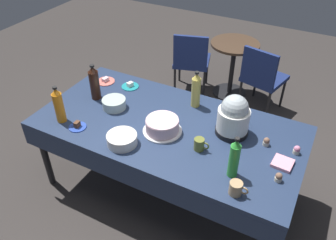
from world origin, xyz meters
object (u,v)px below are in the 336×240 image
at_px(dessert_plate_cobalt, 77,126).
at_px(slow_cooker, 234,116).
at_px(cupcake_mint, 266,142).
at_px(coffee_mug_olive, 199,144).
at_px(glass_salad_bowl, 114,103).
at_px(soda_bottle_orange_juice, 59,105).
at_px(dessert_plate_teal, 130,86).
at_px(coffee_mug_tan, 236,188).
at_px(dessert_plate_coral, 106,81).
at_px(cupcake_rose, 279,177).
at_px(soda_bottle_cola, 94,83).
at_px(maroon_chair_right, 262,76).
at_px(frosted_layer_cake, 162,126).
at_px(cupcake_cocoa, 297,150).
at_px(ceramic_snack_bowl, 122,139).
at_px(potluck_table, 168,131).
at_px(soda_bottle_ginger_ale, 196,90).
at_px(round_cafe_table, 233,59).
at_px(soda_bottle_lime_soda, 234,158).
at_px(maroon_chair_left, 191,59).

bearing_deg(dessert_plate_cobalt, slow_cooker, 24.66).
distance_m(cupcake_mint, coffee_mug_olive, 0.52).
height_order(glass_salad_bowl, soda_bottle_orange_juice, soda_bottle_orange_juice).
bearing_deg(dessert_plate_teal, coffee_mug_tan, -30.92).
bearing_deg(soda_bottle_orange_juice, coffee_mug_tan, -2.91).
distance_m(slow_cooker, soda_bottle_orange_juice, 1.41).
distance_m(slow_cooker, dessert_plate_coral, 1.39).
distance_m(dessert_plate_teal, cupcake_rose, 1.65).
bearing_deg(soda_bottle_cola, dessert_plate_cobalt, -72.73).
distance_m(cupcake_rose, cupcake_mint, 0.37).
xyz_separation_m(dessert_plate_coral, soda_bottle_cola, (0.10, -0.27, 0.15)).
height_order(glass_salad_bowl, maroon_chair_right, maroon_chair_right).
xyz_separation_m(frosted_layer_cake, cupcake_cocoa, (1.01, 0.24, -0.03)).
bearing_deg(soda_bottle_cola, cupcake_rose, -8.25).
bearing_deg(ceramic_snack_bowl, cupcake_rose, 8.60).
distance_m(dessert_plate_cobalt, cupcake_cocoa, 1.72).
distance_m(cupcake_rose, maroon_chair_right, 1.94).
distance_m(frosted_layer_cake, ceramic_snack_bowl, 0.34).
height_order(potluck_table, soda_bottle_orange_juice, soda_bottle_orange_juice).
relative_size(cupcake_mint, soda_bottle_ginger_ale, 0.20).
xyz_separation_m(slow_cooker, cupcake_mint, (0.28, -0.02, -0.13)).
relative_size(glass_salad_bowl, maroon_chair_right, 0.24).
bearing_deg(dessert_plate_teal, cupcake_rose, -19.67).
xyz_separation_m(glass_salad_bowl, dessert_plate_cobalt, (-0.10, -0.38, -0.03)).
xyz_separation_m(ceramic_snack_bowl, coffee_mug_olive, (0.55, 0.22, 0.01)).
distance_m(cupcake_mint, round_cafe_table, 1.94).
distance_m(coffee_mug_olive, maroon_chair_right, 1.82).
xyz_separation_m(frosted_layer_cake, round_cafe_table, (-0.05, 1.96, -0.31)).
relative_size(coffee_mug_tan, round_cafe_table, 0.18).
height_order(potluck_table, soda_bottle_lime_soda, soda_bottle_lime_soda).
height_order(dessert_plate_cobalt, coffee_mug_olive, coffee_mug_olive).
xyz_separation_m(potluck_table, soda_bottle_cola, (-0.77, 0.05, 0.22)).
bearing_deg(soda_bottle_orange_juice, glass_salad_bowl, 52.40).
bearing_deg(maroon_chair_left, glass_salad_bowl, -90.24).
height_order(frosted_layer_cake, coffee_mug_olive, frosted_layer_cake).
xyz_separation_m(potluck_table, maroon_chair_right, (0.38, 1.64, -0.20)).
bearing_deg(round_cafe_table, frosted_layer_cake, -88.56).
height_order(soda_bottle_orange_juice, round_cafe_table, soda_bottle_orange_juice).
height_order(slow_cooker, maroon_chair_right, slow_cooker).
relative_size(cupcake_cocoa, maroon_chair_right, 0.08).
bearing_deg(soda_bottle_lime_soda, glass_salad_bowl, 166.23).
bearing_deg(cupcake_cocoa, ceramic_snack_bowl, -156.96).
xyz_separation_m(soda_bottle_orange_juice, round_cafe_table, (0.76, 2.22, -0.41)).
height_order(slow_cooker, coffee_mug_olive, slow_cooker).
relative_size(slow_cooker, soda_bottle_orange_juice, 1.05).
xyz_separation_m(cupcake_rose, maroon_chair_left, (-1.48, 1.83, -0.29)).
bearing_deg(coffee_mug_olive, dessert_plate_cobalt, -167.45).
relative_size(ceramic_snack_bowl, soda_bottle_ginger_ale, 0.69).
xyz_separation_m(soda_bottle_lime_soda, soda_bottle_orange_juice, (-1.47, -0.07, 0.00)).
bearing_deg(slow_cooker, round_cafe_table, 107.71).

